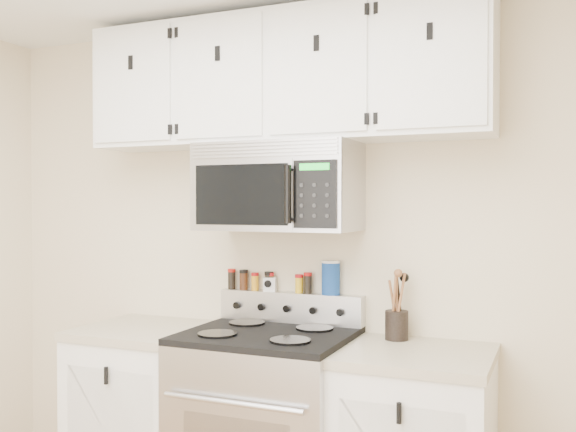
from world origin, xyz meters
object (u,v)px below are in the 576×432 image
object	(u,v)px
range	(267,431)
utensil_crock	(397,323)
salt_canister	(331,278)
microwave	(278,187)

from	to	relation	value
range	utensil_crock	distance (m)	0.79
range	utensil_crock	bearing A→B (deg)	20.34
range	utensil_crock	world-z (taller)	utensil_crock
range	salt_canister	distance (m)	0.78
utensil_crock	salt_canister	xyz separation A→B (m)	(-0.35, 0.07, 0.19)
utensil_crock	salt_canister	size ratio (longest dim) A/B	1.85
range	salt_canister	xyz separation A→B (m)	(0.21, 0.28, 0.70)
range	microwave	xyz separation A→B (m)	(0.00, 0.13, 1.14)
microwave	salt_canister	world-z (taller)	microwave
microwave	salt_canister	distance (m)	0.52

